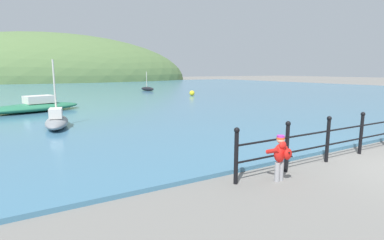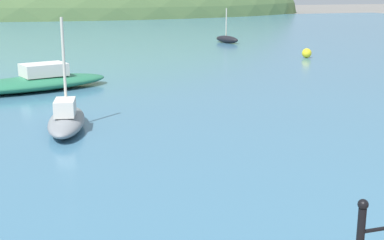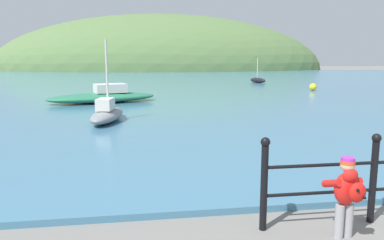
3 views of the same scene
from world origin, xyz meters
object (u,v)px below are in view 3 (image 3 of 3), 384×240
(child_in_coat, at_px, (347,190))
(boat_white_sailboat, at_px, (103,97))
(boat_nearest_quay, at_px, (107,113))
(mooring_buoy, at_px, (313,87))
(boat_far_right, at_px, (258,80))

(child_in_coat, height_order, boat_white_sailboat, child_in_coat)
(boat_nearest_quay, xyz_separation_m, mooring_buoy, (12.49, 10.46, -0.04))
(child_in_coat, distance_m, boat_white_sailboat, 14.78)
(boat_nearest_quay, bearing_deg, mooring_buoy, 39.93)
(mooring_buoy, bearing_deg, boat_far_right, 97.04)
(boat_far_right, xyz_separation_m, mooring_buoy, (1.00, -8.13, -0.00))
(boat_white_sailboat, xyz_separation_m, mooring_buoy, (13.04, 4.81, -0.05))
(boat_nearest_quay, height_order, boat_white_sailboat, boat_nearest_quay)
(child_in_coat, relative_size, boat_nearest_quay, 0.34)
(child_in_coat, bearing_deg, boat_far_right, 73.42)
(boat_white_sailboat, relative_size, mooring_buoy, 11.67)
(boat_nearest_quay, distance_m, mooring_buoy, 16.29)
(child_in_coat, bearing_deg, mooring_buoy, 64.47)
(boat_white_sailboat, bearing_deg, mooring_buoy, 20.25)
(boat_far_right, bearing_deg, child_in_coat, -106.58)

